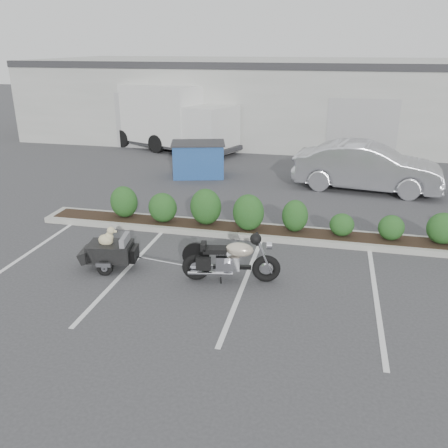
% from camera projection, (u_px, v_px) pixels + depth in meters
% --- Properties ---
extents(ground, '(90.00, 90.00, 0.00)m').
position_uv_depth(ground, '(198.00, 265.00, 10.88)').
color(ground, '#38383A').
rests_on(ground, ground).
extents(planter_kerb, '(12.00, 1.00, 0.15)m').
position_uv_depth(planter_kerb, '(256.00, 231.00, 12.65)').
color(planter_kerb, '#9E9E93').
rests_on(planter_kerb, ground).
extents(building, '(26.00, 10.00, 4.00)m').
position_uv_depth(building, '(283.00, 98.00, 25.65)').
color(building, '#9EA099').
rests_on(building, ground).
extents(motorcycle, '(2.10, 0.84, 1.21)m').
position_uv_depth(motorcycle, '(231.00, 260.00, 10.01)').
color(motorcycle, black).
rests_on(motorcycle, ground).
extents(pet_trailer, '(1.70, 0.97, 1.00)m').
position_uv_depth(pet_trailer, '(110.00, 251.00, 10.63)').
color(pet_trailer, black).
rests_on(pet_trailer, ground).
extents(sedan, '(5.12, 2.34, 1.63)m').
position_uv_depth(sedan, '(367.00, 167.00, 16.24)').
color(sedan, silver).
rests_on(sedan, ground).
extents(dumpster, '(2.27, 1.84, 1.31)m').
position_uv_depth(dumpster, '(198.00, 159.00, 18.00)').
color(dumpster, navy).
rests_on(dumpster, ground).
extents(delivery_truck, '(6.82, 4.43, 2.99)m').
position_uv_depth(delivery_truck, '(173.00, 119.00, 22.34)').
color(delivery_truck, silver).
rests_on(delivery_truck, ground).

